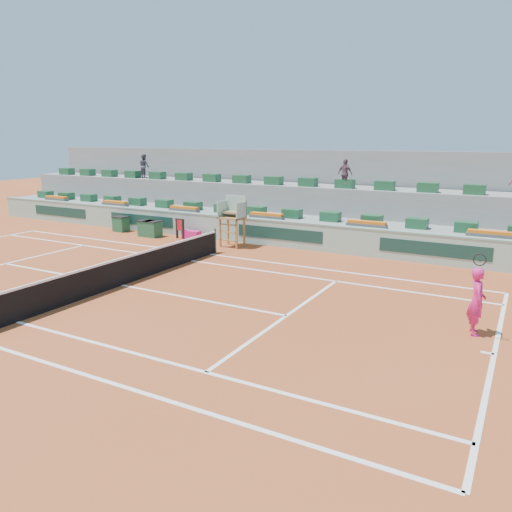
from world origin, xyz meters
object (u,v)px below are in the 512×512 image
object	(u,v)px
tennis_player	(477,301)
umpire_chair	(233,214)
drink_cooler_a	(152,229)
player_bag	(191,235)

from	to	relation	value
tennis_player	umpire_chair	bearing A→B (deg)	150.78
drink_cooler_a	tennis_player	world-z (taller)	tennis_player
player_bag	drink_cooler_a	distance (m)	2.18
umpire_chair	tennis_player	distance (m)	12.97
umpire_chair	drink_cooler_a	world-z (taller)	umpire_chair
player_bag	tennis_player	size ratio (longest dim) A/B	0.42
umpire_chair	tennis_player	xyz separation A→B (m)	(11.30, -6.32, -0.64)
player_bag	tennis_player	bearing A→B (deg)	-25.65
umpire_chair	tennis_player	size ratio (longest dim) A/B	1.05
umpire_chair	drink_cooler_a	size ratio (longest dim) A/B	2.82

